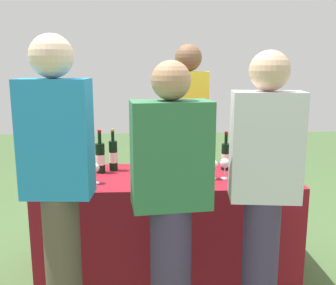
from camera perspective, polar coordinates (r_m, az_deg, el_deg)
ground_plane at (r=3.17m, az=-0.00°, el=-17.81°), size 12.00×12.00×0.00m
tasting_table at (r=3.01m, az=-0.00°, el=-11.65°), size 1.84×0.73×0.74m
wine_bottle_0 at (r=2.98m, az=-9.91°, el=-2.18°), size 0.07×0.07×0.33m
wine_bottle_1 at (r=3.02m, az=-8.04°, el=-1.87°), size 0.07×0.07×0.33m
wine_bottle_2 at (r=3.03m, az=-4.75°, el=-2.00°), size 0.07×0.07×0.30m
wine_bottle_3 at (r=2.96m, az=-0.37°, el=-2.31°), size 0.08×0.08×0.29m
wine_bottle_4 at (r=2.95m, az=2.95°, el=-2.40°), size 0.07×0.07×0.29m
wine_bottle_5 at (r=3.05m, az=8.44°, el=-1.99°), size 0.07×0.07×0.30m
wine_glass_0 at (r=2.72m, az=-10.68°, el=-3.78°), size 0.07×0.07×0.14m
wine_glass_1 at (r=2.67m, az=-1.06°, el=-4.22°), size 0.06×0.06×0.13m
wine_glass_2 at (r=2.70m, az=5.02°, el=-3.86°), size 0.07×0.07×0.14m
wine_glass_3 at (r=2.79m, az=6.61°, el=-3.36°), size 0.07×0.07×0.14m
wine_glass_4 at (r=2.81m, az=8.35°, el=-3.13°), size 0.07×0.07×0.15m
server_pouring at (r=3.43m, az=2.91°, el=1.49°), size 0.37×0.23×1.72m
guest_0 at (r=2.20m, az=-15.78°, el=-5.05°), size 0.38×0.23×1.71m
guest_1 at (r=2.16m, az=0.43°, el=-7.75°), size 0.45×0.29×1.57m
guest_2 at (r=2.25m, az=13.88°, el=-6.04°), size 0.40×0.25×1.63m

